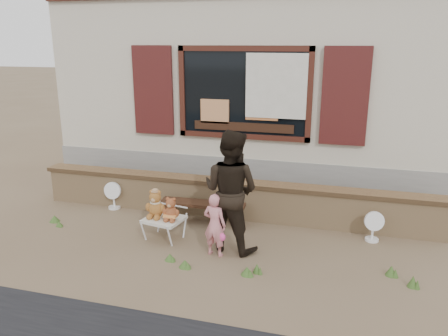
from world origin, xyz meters
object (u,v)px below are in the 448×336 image
(teddy_bear_right, at_px, (171,208))
(child, at_px, (215,225))
(folding_chair, at_px, (164,220))
(teddy_bear_left, at_px, (156,203))
(bench, at_px, (202,208))
(adult, at_px, (231,191))

(teddy_bear_right, xyz_separation_m, child, (0.77, -0.28, -0.07))
(teddy_bear_right, relative_size, child, 0.40)
(child, bearing_deg, folding_chair, -8.38)
(folding_chair, height_order, child, child)
(teddy_bear_left, relative_size, teddy_bear_right, 1.20)
(bench, distance_m, teddy_bear_right, 0.86)
(teddy_bear_left, height_order, adult, adult)
(bench, distance_m, child, 1.20)
(bench, xyz_separation_m, adult, (0.69, -0.77, 0.63))
(child, distance_m, adult, 0.54)
(folding_chair, relative_size, child, 0.69)
(child, bearing_deg, teddy_bear_left, -7.37)
(teddy_bear_right, distance_m, adult, 1.00)
(folding_chair, distance_m, child, 0.97)
(teddy_bear_left, relative_size, adult, 0.25)
(teddy_bear_left, bearing_deg, teddy_bear_right, 0.00)
(child, relative_size, adult, 0.52)
(folding_chair, xyz_separation_m, adult, (1.07, -0.02, 0.58))
(teddy_bear_left, distance_m, teddy_bear_right, 0.28)
(folding_chair, bearing_deg, bench, 73.93)
(bench, bearing_deg, folding_chair, -118.95)
(bench, bearing_deg, teddy_bear_left, -127.62)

